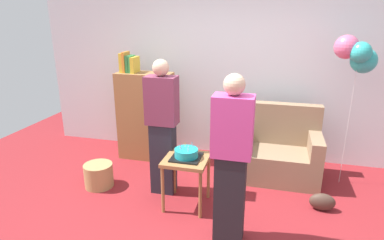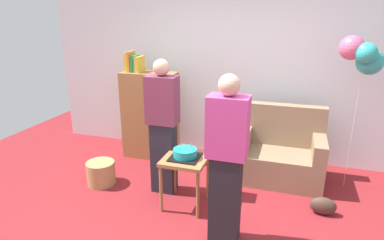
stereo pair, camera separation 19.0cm
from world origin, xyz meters
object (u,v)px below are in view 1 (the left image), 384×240
object	(u,v)px
couch	(276,152)
person_blowing_candles	(162,128)
handbag	(322,202)
bookshelf	(145,115)
birthday_cake	(186,154)
wicker_basket	(99,175)
side_table	(186,165)
person_holding_cake	(231,160)
balloon_bunch	(357,54)

from	to	relation	value
couch	person_blowing_candles	world-z (taller)	person_blowing_candles
couch	handbag	world-z (taller)	couch
bookshelf	birthday_cake	distance (m)	1.48
couch	wicker_basket	xyz separation A→B (m)	(-2.17, -0.87, -0.19)
person_blowing_candles	wicker_basket	world-z (taller)	person_blowing_candles
bookshelf	handbag	xyz separation A→B (m)	(2.45, -0.86, -0.57)
side_table	handbag	distance (m)	1.58
person_blowing_candles	wicker_basket	xyz separation A→B (m)	(-0.84, -0.10, -0.68)
couch	person_blowing_candles	bearing A→B (deg)	-149.97
birthday_cake	person_holding_cake	size ratio (longest dim) A/B	0.20
side_table	handbag	xyz separation A→B (m)	(1.50, 0.28, -0.40)
balloon_bunch	bookshelf	bearing A→B (deg)	178.01
side_table	couch	bearing A→B (deg)	45.81
person_blowing_candles	handbag	bearing A→B (deg)	-1.29
bookshelf	handbag	size ratio (longest dim) A/B	5.68
bookshelf	wicker_basket	size ratio (longest dim) A/B	4.42
handbag	person_blowing_candles	bearing A→B (deg)	-178.64
birthday_cake	person_holding_cake	distance (m)	0.74
person_holding_cake	balloon_bunch	world-z (taller)	balloon_bunch
person_blowing_candles	balloon_bunch	xyz separation A→B (m)	(2.14, 0.81, 0.82)
couch	bookshelf	world-z (taller)	bookshelf
handbag	balloon_bunch	xyz separation A→B (m)	(0.28, 0.76, 1.56)
side_table	person_blowing_candles	size ratio (longest dim) A/B	0.36
person_blowing_candles	wicker_basket	distance (m)	1.09
side_table	bookshelf	bearing A→B (deg)	129.80
person_blowing_candles	handbag	xyz separation A→B (m)	(1.85, 0.04, -0.73)
person_holding_cake	wicker_basket	size ratio (longest dim) A/B	4.53
couch	side_table	world-z (taller)	couch
bookshelf	person_holding_cake	size ratio (longest dim) A/B	0.98
bookshelf	person_blowing_candles	distance (m)	1.09
couch	bookshelf	xyz separation A→B (m)	(-1.92, 0.13, 0.33)
wicker_basket	handbag	xyz separation A→B (m)	(2.69, 0.15, -0.05)
handbag	couch	bearing A→B (deg)	126.06
wicker_basket	couch	bearing A→B (deg)	21.85
wicker_basket	person_holding_cake	bearing A→B (deg)	-18.65
person_holding_cake	birthday_cake	bearing A→B (deg)	-42.74
birthday_cake	balloon_bunch	distance (m)	2.30
side_table	birthday_cake	size ratio (longest dim) A/B	1.84
side_table	wicker_basket	distance (m)	1.25
wicker_basket	person_blowing_candles	bearing A→B (deg)	6.95
couch	person_holding_cake	xyz separation A→B (m)	(-0.42, -1.46, 0.49)
birthday_cake	couch	bearing A→B (deg)	45.81
balloon_bunch	handbag	bearing A→B (deg)	-110.38
person_holding_cake	balloon_bunch	distance (m)	2.11
bookshelf	birthday_cake	size ratio (longest dim) A/B	4.97
birthday_cake	person_holding_cake	xyz separation A→B (m)	(0.55, -0.46, 0.19)
couch	person_holding_cake	world-z (taller)	person_holding_cake
couch	balloon_bunch	size ratio (longest dim) A/B	0.59
couch	handbag	distance (m)	0.93
birthday_cake	person_holding_cake	bearing A→B (deg)	-39.64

